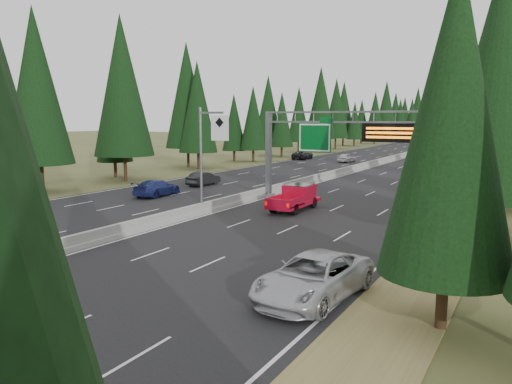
% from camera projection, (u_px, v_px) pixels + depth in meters
% --- Properties ---
extents(road, '(32.00, 260.00, 0.08)m').
position_uv_depth(road, '(392.00, 161.00, 85.05)').
color(road, black).
rests_on(road, ground).
extents(shoulder_right, '(3.60, 260.00, 0.06)m').
position_uv_depth(shoulder_right, '(508.00, 166.00, 76.31)').
color(shoulder_right, olive).
rests_on(shoulder_right, ground).
extents(shoulder_left, '(3.60, 260.00, 0.06)m').
position_uv_depth(shoulder_left, '(297.00, 157.00, 93.80)').
color(shoulder_left, '#434C23').
rests_on(shoulder_left, ground).
extents(median_barrier, '(0.70, 260.00, 0.85)m').
position_uv_depth(median_barrier, '(392.00, 159.00, 85.00)').
color(median_barrier, gray).
rests_on(median_barrier, road).
extents(sign_gantry, '(16.75, 0.98, 7.80)m').
position_uv_depth(sign_gantry, '(359.00, 143.00, 41.17)').
color(sign_gantry, slate).
rests_on(sign_gantry, road).
extents(hov_sign_pole, '(2.80, 0.50, 8.00)m').
position_uv_depth(hov_sign_pole, '(207.00, 153.00, 36.83)').
color(hov_sign_pole, slate).
rests_on(hov_sign_pole, road).
extents(tree_row_left, '(12.23, 242.66, 18.95)m').
position_uv_depth(tree_row_left, '(234.00, 104.00, 80.69)').
color(tree_row_left, black).
rests_on(tree_row_left, ground).
extents(silver_minivan, '(3.52, 6.60, 1.77)m').
position_uv_depth(silver_minivan, '(313.00, 277.00, 20.08)').
color(silver_minivan, '#B1B1B6').
rests_on(silver_minivan, road).
extents(red_pickup, '(2.13, 5.96, 1.94)m').
position_uv_depth(red_pickup, '(297.00, 196.00, 39.66)').
color(red_pickup, black).
rests_on(red_pickup, road).
extents(car_ahead_green, '(1.80, 4.10, 1.37)m').
position_uv_depth(car_ahead_green, '(427.00, 163.00, 73.35)').
color(car_ahead_green, '#155F23').
rests_on(car_ahead_green, road).
extents(car_ahead_dkred, '(1.90, 4.69, 1.51)m').
position_uv_depth(car_ahead_dkred, '(449.00, 185.00, 48.50)').
color(car_ahead_dkred, '#4C0A13').
rests_on(car_ahead_dkred, road).
extents(car_ahead_dkgrey, '(2.18, 5.02, 1.44)m').
position_uv_depth(car_ahead_dkgrey, '(485.00, 156.00, 85.32)').
color(car_ahead_dkgrey, black).
rests_on(car_ahead_dkgrey, road).
extents(car_ahead_white, '(2.28, 4.76, 1.31)m').
position_uv_depth(car_ahead_white, '(467.00, 145.00, 121.78)').
color(car_ahead_white, white).
rests_on(car_ahead_white, road).
extents(car_ahead_far, '(1.84, 4.38, 1.48)m').
position_uv_depth(car_ahead_far, '(456.00, 143.00, 131.68)').
color(car_ahead_far, black).
rests_on(car_ahead_far, road).
extents(car_onc_near, '(1.59, 4.47, 1.47)m').
position_uv_depth(car_onc_near, '(203.00, 178.00, 53.87)').
color(car_onc_near, black).
rests_on(car_onc_near, road).
extents(car_onc_blue, '(2.45, 5.40, 1.53)m').
position_uv_depth(car_onc_blue, '(157.00, 188.00, 46.48)').
color(car_onc_blue, navy).
rests_on(car_onc_blue, road).
extents(car_onc_white, '(2.09, 4.53, 1.50)m').
position_uv_depth(car_onc_white, '(347.00, 158.00, 81.88)').
color(car_onc_white, silver).
rests_on(car_onc_white, road).
extents(car_onc_far, '(3.00, 5.64, 1.51)m').
position_uv_depth(car_onc_far, '(303.00, 155.00, 87.91)').
color(car_onc_far, black).
rests_on(car_onc_far, road).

